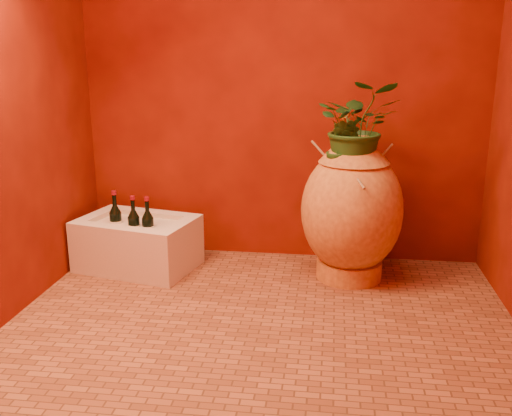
# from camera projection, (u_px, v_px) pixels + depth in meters

# --- Properties ---
(floor) EXTENTS (2.50, 2.50, 0.00)m
(floor) POSITION_uv_depth(u_px,v_px,m) (262.00, 322.00, 2.83)
(floor) COLOR brown
(floor) RESTS_ON ground
(wall_back) EXTENTS (2.50, 0.02, 2.50)m
(wall_back) POSITION_uv_depth(u_px,v_px,m) (283.00, 59.00, 3.45)
(wall_back) COLOR #520D04
(wall_back) RESTS_ON ground
(amphora) EXTENTS (0.64, 0.64, 0.84)m
(amphora) POSITION_uv_depth(u_px,v_px,m) (352.00, 210.00, 3.28)
(amphora) COLOR gold
(amphora) RESTS_ON floor
(stone_basin) EXTENTS (0.77, 0.61, 0.32)m
(stone_basin) POSITION_uv_depth(u_px,v_px,m) (138.00, 244.00, 3.51)
(stone_basin) COLOR beige
(stone_basin) RESTS_ON floor
(wine_bottle_a) EXTENTS (0.07, 0.07, 0.30)m
(wine_bottle_a) POSITION_uv_depth(u_px,v_px,m) (134.00, 227.00, 3.41)
(wine_bottle_a) COLOR black
(wine_bottle_a) RESTS_ON stone_basin
(wine_bottle_b) EXTENTS (0.08, 0.08, 0.31)m
(wine_bottle_b) POSITION_uv_depth(u_px,v_px,m) (116.00, 223.00, 3.48)
(wine_bottle_b) COLOR black
(wine_bottle_b) RESTS_ON stone_basin
(wine_bottle_c) EXTENTS (0.07, 0.07, 0.30)m
(wine_bottle_c) POSITION_uv_depth(u_px,v_px,m) (148.00, 228.00, 3.40)
(wine_bottle_c) COLOR black
(wine_bottle_c) RESTS_ON stone_basin
(wall_tap) EXTENTS (0.07, 0.16, 0.17)m
(wall_tap) POSITION_uv_depth(u_px,v_px,m) (343.00, 120.00, 3.41)
(wall_tap) COLOR #A77626
(wall_tap) RESTS_ON wall_back
(plant_main) EXTENTS (0.46, 0.40, 0.50)m
(plant_main) POSITION_uv_depth(u_px,v_px,m) (358.00, 126.00, 3.14)
(plant_main) COLOR #1D491A
(plant_main) RESTS_ON amphora
(plant_side) EXTENTS (0.23, 0.21, 0.33)m
(plant_side) POSITION_uv_depth(u_px,v_px,m) (342.00, 149.00, 3.13)
(plant_side) COLOR #1D491A
(plant_side) RESTS_ON amphora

